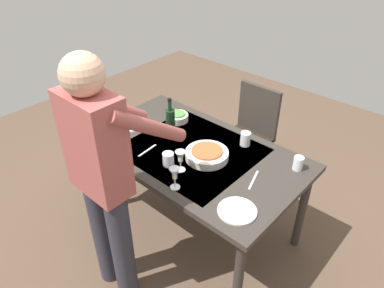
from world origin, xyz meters
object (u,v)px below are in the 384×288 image
(water_cup_far_right, at_px, (168,159))
(serving_bowl_pasta, at_px, (207,154))
(person_server, at_px, (104,175))
(wine_glass_left, at_px, (180,157))
(dinner_plate_far, at_px, (132,124))
(water_cup_near_left, at_px, (107,133))
(dining_table, at_px, (192,158))
(chair_near, at_px, (251,129))
(water_cup_near_right, at_px, (245,139))
(wine_glass_right, at_px, (175,174))
(water_cup_far_left, at_px, (298,163))
(wine_bottle, at_px, (170,121))
(side_bowl_salad, at_px, (177,117))
(dinner_plate_near, at_px, (237,211))

(water_cup_far_right, distance_m, serving_bowl_pasta, 0.27)
(person_server, distance_m, wine_glass_left, 0.53)
(wine_glass_left, distance_m, dinner_plate_far, 0.71)
(dinner_plate_far, bearing_deg, water_cup_near_left, 94.56)
(dining_table, height_order, water_cup_far_right, water_cup_far_right)
(chair_near, height_order, water_cup_near_right, chair_near)
(water_cup_near_right, xyz_separation_m, serving_bowl_pasta, (0.10, 0.31, -0.02))
(serving_bowl_pasta, height_order, dinner_plate_far, serving_bowl_pasta)
(chair_near, distance_m, wine_glass_right, 1.30)
(water_cup_far_left, bearing_deg, wine_bottle, 14.54)
(chair_near, bearing_deg, wine_glass_left, 97.80)
(wine_glass_left, bearing_deg, wine_bottle, -37.12)
(wine_glass_right, relative_size, dinner_plate_far, 0.66)
(chair_near, bearing_deg, side_bowl_salad, 62.53)
(water_cup_near_right, relative_size, water_cup_far_left, 1.08)
(chair_near, relative_size, side_bowl_salad, 5.06)
(person_server, height_order, water_cup_near_left, person_server)
(wine_glass_left, xyz_separation_m, serving_bowl_pasta, (-0.04, -0.22, -0.07))
(dinner_plate_far, bearing_deg, serving_bowl_pasta, -175.32)
(person_server, relative_size, water_cup_far_left, 17.44)
(wine_glass_left, relative_size, water_cup_near_left, 1.45)
(dining_table, distance_m, person_server, 0.78)
(water_cup_near_left, xyz_separation_m, dinner_plate_near, (-1.18, -0.02, -0.05))
(water_cup_far_left, relative_size, serving_bowl_pasta, 0.32)
(person_server, bearing_deg, wine_glass_left, -103.19)
(serving_bowl_pasta, bearing_deg, dining_table, -2.45)
(water_cup_far_right, relative_size, dinner_plate_near, 0.41)
(dinner_plate_near, bearing_deg, chair_near, -60.15)
(person_server, distance_m, water_cup_near_right, 1.08)
(water_cup_far_right, bearing_deg, person_server, 88.38)
(serving_bowl_pasta, height_order, side_bowl_salad, same)
(serving_bowl_pasta, bearing_deg, person_server, 77.53)
(dining_table, height_order, chair_near, chair_near)
(water_cup_near_left, bearing_deg, dinner_plate_far, -85.44)
(water_cup_near_left, xyz_separation_m, side_bowl_salad, (-0.20, -0.54, -0.02))
(wine_glass_left, bearing_deg, side_bowl_salad, -44.06)
(water_cup_near_right, height_order, dinner_plate_far, water_cup_near_right)
(water_cup_near_right, height_order, serving_bowl_pasta, water_cup_near_right)
(dinner_plate_far, bearing_deg, dinner_plate_near, 169.48)
(chair_near, relative_size, serving_bowl_pasta, 3.03)
(chair_near, height_order, wine_bottle, wine_bottle)
(water_cup_far_right, height_order, dinner_plate_near, water_cup_far_right)
(serving_bowl_pasta, bearing_deg, wine_glass_left, 79.20)
(wine_glass_right, relative_size, water_cup_far_right, 1.62)
(wine_bottle, distance_m, water_cup_far_left, 0.98)
(dining_table, bearing_deg, dinner_plate_near, 154.65)
(chair_near, xyz_separation_m, water_cup_far_left, (-0.72, 0.55, 0.29))
(side_bowl_salad, relative_size, dinner_plate_far, 0.78)
(chair_near, xyz_separation_m, wine_glass_right, (-0.24, 1.23, 0.34))
(wine_bottle, relative_size, side_bowl_salad, 1.64)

